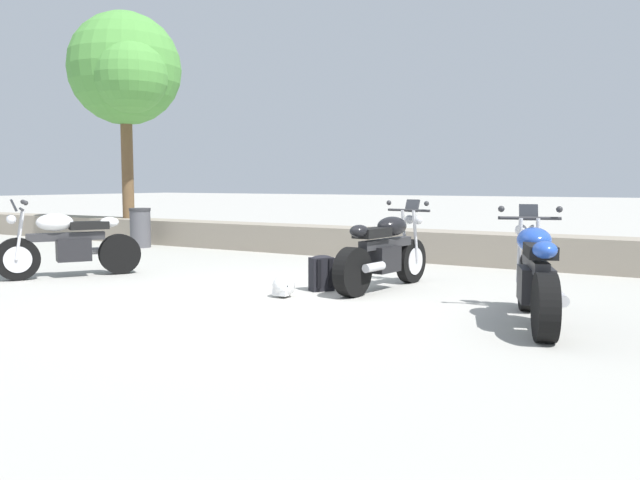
% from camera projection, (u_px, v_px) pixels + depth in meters
% --- Properties ---
extents(ground_plane, '(120.00, 120.00, 0.00)m').
position_uv_depth(ground_plane, '(260.00, 301.00, 7.66)').
color(ground_plane, '#A3A099').
extents(stone_wall, '(36.00, 0.80, 0.55)m').
position_uv_depth(stone_wall, '(414.00, 245.00, 11.74)').
color(stone_wall, gray).
rests_on(stone_wall, ground).
extents(motorcycle_white_near_left, '(1.23, 1.85, 1.18)m').
position_uv_depth(motorcycle_white_near_left, '(68.00, 245.00, 9.59)').
color(motorcycle_white_near_left, black).
rests_on(motorcycle_white_near_left, ground).
extents(motorcycle_black_centre, '(0.67, 2.06, 1.18)m').
position_uv_depth(motorcycle_black_centre, '(385.00, 253.00, 8.51)').
color(motorcycle_black_centre, black).
rests_on(motorcycle_black_centre, ground).
extents(motorcycle_blue_far_right, '(0.95, 2.00, 1.18)m').
position_uv_depth(motorcycle_blue_far_right, '(535.00, 276.00, 6.41)').
color(motorcycle_blue_far_right, black).
rests_on(motorcycle_blue_far_right, ground).
extents(rider_backpack, '(0.34, 0.35, 0.47)m').
position_uv_depth(rider_backpack, '(321.00, 272.00, 8.40)').
color(rider_backpack, black).
rests_on(rider_backpack, ground).
extents(rider_helmet, '(0.28, 0.28, 0.28)m').
position_uv_depth(rider_helmet, '(283.00, 286.00, 7.92)').
color(rider_helmet, silver).
rests_on(rider_helmet, ground).
extents(leafy_tree_far_left, '(2.80, 2.67, 4.92)m').
position_uv_depth(leafy_tree_far_left, '(126.00, 71.00, 15.21)').
color(leafy_tree_far_left, brown).
rests_on(leafy_tree_far_left, stone_wall).
extents(trash_bin, '(0.46, 0.46, 0.86)m').
position_uv_depth(trash_bin, '(140.00, 228.00, 13.99)').
color(trash_bin, '#4C4C51').
rests_on(trash_bin, ground).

